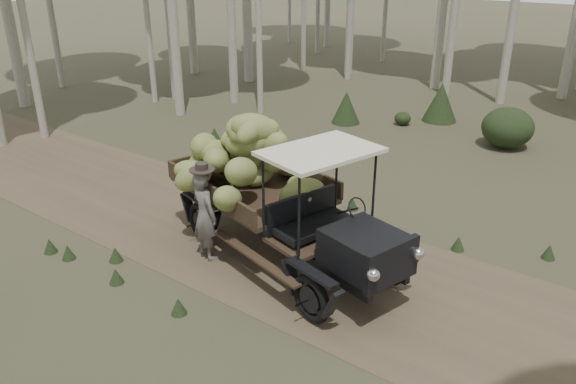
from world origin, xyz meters
name	(u,v)px	position (x,y,z in m)	size (l,w,h in m)	color
ground	(351,278)	(0.00, 0.00, 0.00)	(120.00, 120.00, 0.00)	#473D2B
dirt_track	(351,278)	(0.00, 0.00, 0.00)	(70.00, 4.00, 0.01)	brown
banana_truck	(262,172)	(-1.99, -0.09, 1.64)	(5.70, 3.18, 2.80)	black
farmer	(205,214)	(-2.65, -1.02, 0.92)	(0.74, 0.58, 1.95)	#595551
undergrowth	(395,274)	(0.96, -0.24, 0.56)	(25.04, 22.88, 1.37)	#233319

